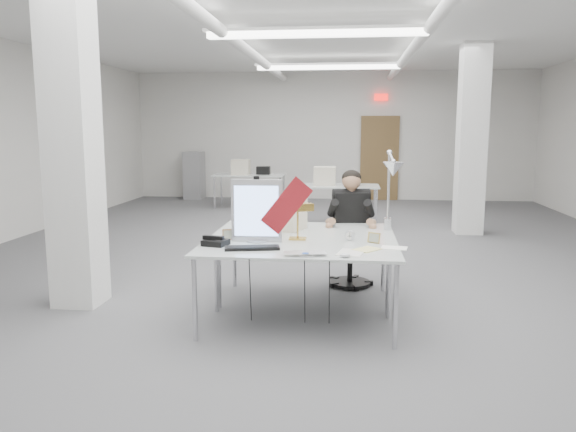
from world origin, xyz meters
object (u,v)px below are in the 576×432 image
Objects in this scene: beige_monitor at (284,212)px; architect_lamp at (390,192)px; office_chair at (350,240)px; laptop at (305,255)px; desk_phone at (216,242)px; desk_main at (298,249)px; bankers_lamp at (298,222)px; seated_person at (351,209)px; monitor at (257,211)px.

architect_lamp is at bearing 9.54° from beige_monitor.
office_chair is 1.28× the size of architect_lamp.
laptop is 0.92m from desk_phone.
desk_phone reaches higher than laptop.
desk_main is 1.56m from office_chair.
bankers_lamp reaches higher than laptop.
bankers_lamp is 0.99m from architect_lamp.
desk_main is 1.51m from seated_person.
seated_person is at bearing 53.30° from monitor.
beige_monitor is 0.45× the size of architect_lamp.
office_chair is at bearing 59.00° from beige_monitor.
beige_monitor is (-0.19, 0.53, 0.01)m from bankers_lamp.
desk_main is at bearing 95.17° from laptop.
architect_lamp is at bearing -72.05° from office_chair.
laptop is at bearing -50.20° from monitor.
desk_main is 1.91× the size of seated_person.
seated_person reaches higher than office_chair.
office_chair is 1.85× the size of monitor.
office_chair is 1.15× the size of seated_person.
monitor is at bearing -133.04° from office_chair.
bankers_lamp reaches higher than desk_main.
desk_phone is (-1.22, -1.47, 0.24)m from office_chair.
seated_person is 1.19m from bankers_lamp.
office_chair is 1.62m from monitor.
desk_phone is at bearing -154.33° from architect_lamp.
office_chair is at bearing 65.68° from desk_phone.
laptop is at bearing -75.04° from desk_main.
bankers_lamp is 0.39× the size of architect_lamp.
seated_person is 1.50m from monitor.
beige_monitor is at bearing -147.75° from office_chair.
desk_main is 0.55m from monitor.
office_chair is 1.29m from bankers_lamp.
desk_phone is 1.03m from beige_monitor.
beige_monitor is at bearing 104.11° from desk_main.
desk_main is 3.09× the size of monitor.
architect_lamp is (1.59, 0.71, 0.40)m from desk_phone.
bankers_lamp is (-0.50, -1.13, 0.38)m from office_chair.
architect_lamp is at bearing 40.06° from desk_main.
architect_lamp is (0.38, -0.76, 0.64)m from office_chair.
bankers_lamp is at bearing -123.55° from seated_person.
seated_person is at bearing 56.54° from beige_monitor.
desk_phone is (-0.71, -0.35, -0.14)m from bankers_lamp.
office_chair is 2.87× the size of beige_monitor.
monitor is 2.83× the size of desk_phone.
office_chair reaches higher than desk_phone.
bankers_lamp is at bearing 19.62° from monitor.
desk_main is 0.39m from bankers_lamp.
architect_lamp is at bearing 45.33° from laptop.
office_chair is 1.00m from beige_monitor.
monitor reaches higher than beige_monitor.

